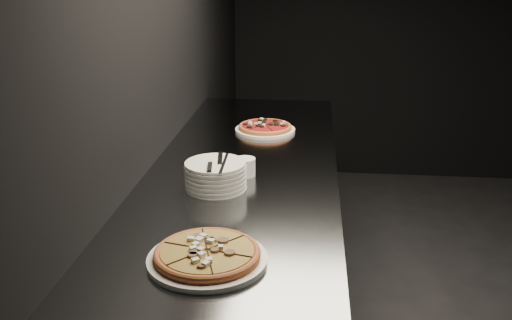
# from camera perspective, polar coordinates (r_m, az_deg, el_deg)

# --- Properties ---
(wall_left) EXTENTS (0.02, 5.00, 2.80)m
(wall_left) POSITION_cam_1_polar(r_m,az_deg,el_deg) (2.20, -11.27, 11.13)
(wall_left) COLOR black
(wall_left) RESTS_ON floor
(counter) EXTENTS (0.74, 2.44, 0.92)m
(counter) POSITION_cam_1_polar(r_m,az_deg,el_deg) (2.44, -1.28, -11.24)
(counter) COLOR slate
(counter) RESTS_ON floor
(pizza_mushroom) EXTENTS (0.35, 0.35, 0.04)m
(pizza_mushroom) POSITION_cam_1_polar(r_m,az_deg,el_deg) (1.58, -4.89, -9.48)
(pizza_mushroom) COLOR white
(pizza_mushroom) RESTS_ON counter
(pizza_tomato) EXTENTS (0.29, 0.29, 0.03)m
(pizza_tomato) POSITION_cam_1_polar(r_m,az_deg,el_deg) (2.75, 0.92, 3.24)
(pizza_tomato) COLOR white
(pizza_tomato) RESTS_ON counter
(plate_stack) EXTENTS (0.22, 0.22, 0.10)m
(plate_stack) POSITION_cam_1_polar(r_m,az_deg,el_deg) (2.05, -4.07, -1.54)
(plate_stack) COLOR white
(plate_stack) RESTS_ON counter
(cutlery) EXTENTS (0.08, 0.23, 0.01)m
(cutlery) POSITION_cam_1_polar(r_m,az_deg,el_deg) (2.02, -3.94, -0.34)
(cutlery) COLOR silver
(cutlery) RESTS_ON plate_stack
(ramekin) EXTENTS (0.08, 0.08, 0.07)m
(ramekin) POSITION_cam_1_polar(r_m,az_deg,el_deg) (2.18, -1.11, -0.64)
(ramekin) COLOR silver
(ramekin) RESTS_ON counter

